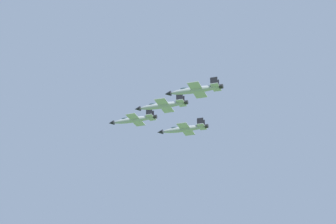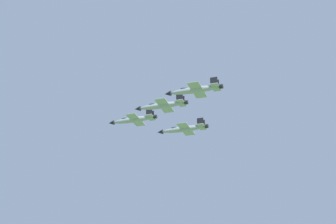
{
  "view_description": "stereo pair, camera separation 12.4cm",
  "coord_description": "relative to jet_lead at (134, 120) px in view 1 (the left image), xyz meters",
  "views": [
    {
      "loc": [
        197.91,
        -12.4,
        50.76
      ],
      "look_at": [
        -14.26,
        38.67,
        150.53
      ],
      "focal_mm": 77.9,
      "sensor_mm": 36.0,
      "label": 1
    },
    {
      "loc": [
        197.94,
        -12.28,
        50.76
      ],
      "look_at": [
        -14.26,
        38.67,
        150.53
      ],
      "focal_mm": 77.9,
      "sensor_mm": 36.0,
      "label": 2
    }
  ],
  "objects": [
    {
      "name": "jet_lead",
      "position": [
        0.0,
        0.0,
        0.0
      ],
      "size": [
        11.8,
        15.94,
        3.73
      ],
      "rotation": [
        0.0,
        0.0,
        4.15
      ],
      "color": "#9EA3A8"
    },
    {
      "name": "jet_left_wingman",
      "position": [
        17.84,
        5.95,
        -2.07
      ],
      "size": [
        11.75,
        16.4,
        3.81
      ],
      "rotation": [
        0.0,
        0.0,
        4.17
      ],
      "color": "#9EA3A8"
    },
    {
      "name": "jet_right_wingman",
      "position": [
        -3.0,
        18.56,
        -0.36
      ],
      "size": [
        12.37,
        16.95,
        3.96
      ],
      "rotation": [
        0.0,
        0.0,
        4.16
      ],
      "color": "#9EA3A8"
    },
    {
      "name": "jet_left_outer",
      "position": [
        35.67,
        11.89,
        -4.36
      ],
      "size": [
        11.85,
        16.59,
        3.85
      ],
      "rotation": [
        0.0,
        0.0,
        4.17
      ],
      "color": "#9EA3A8"
    }
  ]
}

